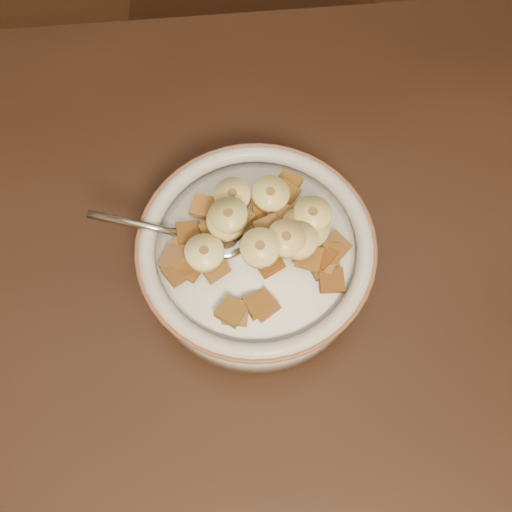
{
  "coord_description": "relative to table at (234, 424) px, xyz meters",
  "views": [
    {
      "loc": [
        0.01,
        -0.07,
        1.23
      ],
      "look_at": [
        0.04,
        0.13,
        0.78
      ],
      "focal_mm": 40.0,
      "sensor_mm": 36.0,
      "label": 1
    }
  ],
  "objects": [
    {
      "name": "floor",
      "position": [
        0.0,
        0.0,
        -0.78
      ],
      "size": [
        4.0,
        4.5,
        0.1
      ],
      "primitive_type": "cube",
      "color": "#422816",
      "rests_on": "ground"
    },
    {
      "name": "table",
      "position": [
        0.0,
        0.0,
        0.0
      ],
      "size": [
        1.43,
        0.95,
        0.04
      ],
      "primitive_type": "cube",
      "rotation": [
        0.0,
        0.0,
        -0.04
      ],
      "color": "#321F14",
      "rests_on": "floor"
    },
    {
      "name": "chair",
      "position": [
        0.1,
        0.63,
        -0.23
      ],
      "size": [
        0.5,
        0.5,
        1.01
      ],
      "primitive_type": "cube",
      "rotation": [
        0.0,
        0.0,
        -0.13
      ],
      "color": "black",
      "rests_on": "floor"
    },
    {
      "name": "cereal_bowl",
      "position": [
        0.04,
        0.13,
        0.04
      ],
      "size": [
        0.19,
        0.19,
        0.05
      ],
      "primitive_type": "cylinder",
      "color": "silver",
      "rests_on": "table"
    },
    {
      "name": "milk",
      "position": [
        0.04,
        0.13,
        0.07
      ],
      "size": [
        0.16,
        0.16,
        0.0
      ],
      "primitive_type": "cylinder",
      "color": "white",
      "rests_on": "cereal_bowl"
    },
    {
      "name": "spoon",
      "position": [
        0.01,
        0.14,
        0.07
      ],
      "size": [
        0.05,
        0.05,
        0.01
      ],
      "primitive_type": "ellipsoid",
      "rotation": [
        0.0,
        0.0,
        4.44
      ],
      "color": "#A9ACB5",
      "rests_on": "cereal_bowl"
    },
    {
      "name": "cereal_square_0",
      "position": [
        -0.03,
        0.13,
        0.07
      ],
      "size": [
        0.03,
        0.03,
        0.01
      ],
      "primitive_type": "cube",
      "rotation": [
        0.0,
        -0.13,
        1.15
      ],
      "color": "brown",
      "rests_on": "milk"
    },
    {
      "name": "cereal_square_1",
      "position": [
        0.06,
        0.15,
        0.08
      ],
      "size": [
        0.03,
        0.03,
        0.01
      ],
      "primitive_type": "cube",
      "rotation": [
        0.04,
        -0.17,
        2.82
      ],
      "color": "brown",
      "rests_on": "milk"
    },
    {
      "name": "cereal_square_2",
      "position": [
        0.01,
        0.07,
        0.07
      ],
      "size": [
        0.02,
        0.02,
        0.01
      ],
      "primitive_type": "cube",
      "rotation": [
        -0.0,
        -0.12,
        1.34
      ],
      "color": "#946034",
      "rests_on": "milk"
    },
    {
      "name": "cereal_square_3",
      "position": [
        0.05,
        0.13,
        0.09
      ],
      "size": [
        0.03,
        0.03,
        0.01
      ],
      "primitive_type": "cube",
      "rotation": [
        0.1,
        -0.12,
        1.93
      ],
      "color": "brown",
      "rests_on": "milk"
    },
    {
      "name": "cereal_square_4",
      "position": [
        0.05,
        0.13,
        0.09
      ],
      "size": [
        0.03,
        0.03,
        0.01
      ],
      "primitive_type": "cube",
      "rotation": [
        0.17,
        -0.05,
        0.9
      ],
      "color": "brown",
      "rests_on": "milk"
    },
    {
      "name": "cereal_square_5",
      "position": [
        0.1,
        0.12,
        0.07
      ],
      "size": [
        0.03,
        0.03,
        0.01
      ],
      "primitive_type": "cube",
      "rotation": [
        0.22,
        0.17,
        0.74
      ],
      "color": "brown",
      "rests_on": "milk"
    },
    {
      "name": "cereal_square_6",
      "position": [
        -0.0,
        0.17,
        0.07
      ],
      "size": [
        0.03,
        0.03,
        0.01
      ],
      "primitive_type": "cube",
      "rotation": [
        -0.01,
        0.03,
        2.73
      ],
      "color": "#9D6931",
      "rests_on": "milk"
    },
    {
      "name": "cereal_square_7",
      "position": [
        0.09,
        0.11,
        0.07
      ],
      "size": [
        0.03,
        0.03,
        0.01
      ],
      "primitive_type": "cube",
      "rotation": [
        -0.0,
        -0.1,
        1.87
      ],
      "color": "brown",
      "rests_on": "milk"
    },
    {
      "name": "cereal_square_8",
      "position": [
        0.09,
        0.11,
        0.07
      ],
      "size": [
        0.02,
        0.02,
        0.01
      ],
      "primitive_type": "cube",
      "rotation": [
        -0.14,
        -0.04,
        2.94
      ],
      "color": "brown",
      "rests_on": "milk"
    },
    {
      "name": "cereal_square_9",
      "position": [
        0.03,
        0.15,
        0.08
      ],
      "size": [
        0.03,
        0.03,
        0.01
      ],
      "primitive_type": "cube",
      "rotation": [
        -0.21,
        -0.12,
        0.7
      ],
      "color": "brown",
      "rests_on": "milk"
    },
    {
      "name": "cereal_square_10",
      "position": [
        0.07,
        0.17,
        0.08
      ],
      "size": [
        0.03,
        0.03,
        0.01
      ],
      "primitive_type": "cube",
      "rotation": [
        0.24,
        -0.08,
        0.83
      ],
      "color": "brown",
      "rests_on": "milk"
    },
    {
      "name": "cereal_square_11",
      "position": [
        0.03,
        0.08,
        0.07
      ],
      "size": [
        0.03,
        0.03,
        0.01
      ],
      "primitive_type": "cube",
      "rotation": [
        -0.2,
        0.17,
        0.33
      ],
      "color": "olive",
      "rests_on": "milk"
    },
    {
      "name": "cereal_square_12",
      "position": [
        -0.0,
        0.11,
        0.08
      ],
      "size": [
        0.03,
        0.03,
        0.01
      ],
      "primitive_type": "cube",
      "rotation": [
        0.24,
        0.06,
        0.54
      ],
      "color": "brown",
      "rests_on": "milk"
    },
    {
      "name": "cereal_square_13",
      "position": [
        0.0,
        0.14,
        0.08
      ],
      "size": [
        0.03,
        0.03,
        0.01
      ],
      "primitive_type": "cube",
      "rotation": [
        -0.0,
        -0.17,
        1.95
      ],
      "color": "brown",
      "rests_on": "milk"
    },
    {
      "name": "cereal_square_14",
      "position": [
        -0.02,
        0.12,
        0.07
      ],
      "size": [
        0.03,
        0.03,
        0.01
      ],
      "primitive_type": "cube",
      "rotation": [
        -0.06,
        -0.02,
        0.92
      ],
      "color": "brown",
      "rests_on": "milk"
    },
    {
      "name": "cereal_square_15",
      "position": [
        0.03,
        0.08,
        0.07
      ],
      "size": [
        0.03,
        0.03,
        0.01
      ],
      "primitive_type": "cube",
      "rotation": [
        -0.16,
        -0.13,
        0.5
      ],
      "color": "brown",
      "rests_on": "milk"
    },
    {
      "name": "cereal_square_16",
      "position": [
        -0.01,
        0.14,
        0.08
      ],
      "size": [
        0.02,
        0.02,
        0.01
      ],
      "primitive_type": "cube",
      "rotation": [
        -0.18,
        0.18,
        1.55
      ],
      "color": "brown",
      "rests_on": "milk"
    },
    {
      "name": "cereal_square_17",
      "position": [
        0.04,
        0.11,
        0.08
      ],
      "size": [
        0.03,
        0.03,
        0.01
      ],
      "primitive_type": "cube",
      "rotation": [
        -0.12,
        -0.12,
        0.4
      ],
      "color": "brown",
      "rests_on": "milk"
    },
    {
      "name": "cereal_square_18",
      "position": [
        0.01,
        0.07,
        0.07
      ],
      "size": [
        0.03,
        0.03,
        0.01
      ],
      "primitive_type": "cube",
      "rotation": [
        0.16,
        -0.0,
        2.46
      ],
      "color": "brown",
      "rests_on": "milk"
    },
    {
      "name": "cereal_square_19",
      "position": [
        0.08,
        0.11,
        0.08
      ],
      "size": [
        0.03,
        0.03,
        0.01
      ],
      "primitive_type": "cube",
      "rotation": [
        0.02,
        -0.05,
        2.76
      ],
      "color": "brown",
      "rests_on": "milk"
    },
    {
      "name": "cereal_square_20",
      "position": [
        -0.03,
        0.13,
        0.07
      ],
      "size": [
        0.03,
        0.03,
        0.01
      ],
      "primitive_type": "cube",
      "rotation": [
        -0.15,
        0.05,
        2.32
      ],
      "color": "olive",
      "rests_on": "milk"
    },
    {
      "name": "cereal_square_21",
      "position": [
        -0.02,
        0.15,
        0.08
      ],
      "size": [
        0.02,
        0.02,
        0.01
      ],
      "primitive_type": "cube",
      "rotation": [
        -0.01,
        0.15,
        0.06
      ],
      "color": "brown",
      "rests_on": "milk"
    },
    {
      "name": "cereal_square_22",
      "position": [
        0.09,
        0.11,
        0.08
      ],
      "size": [
        0.03,
        0.03,
        0.01
      ],
      "primitive_type": "cube",
      "rotation": [
        -0.15,
        -0.03,
        0.73
      ],
      "color": "brown",
      "rests_on": "milk"
    },
    {
      "name": "cereal_square_23",
      "position": [
        0.09,
        0.09,
        0.07
      ],
      "size": [
        0.02,
        0.02,
        0.01
      ],
      "primitive_type": "cube",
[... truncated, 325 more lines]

